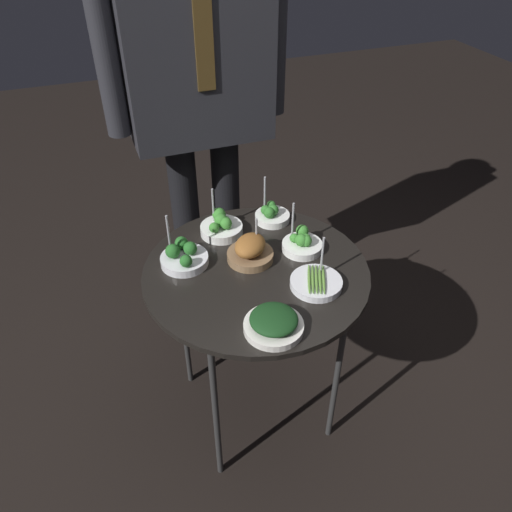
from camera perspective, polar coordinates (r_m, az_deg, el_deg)
name	(u,v)px	position (r m, az deg, el deg)	size (l,w,h in m)	color
ground_plane	(256,405)	(1.99, 0.00, -16.63)	(8.00, 8.00, 0.00)	black
serving_cart	(256,281)	(1.53, 0.00, -2.86)	(0.68, 0.68, 0.67)	black
bowl_roast_back_left	(249,251)	(1.51, -0.83, 0.61)	(0.14, 0.15, 0.13)	brown
bowl_asparagus_far_rim	(316,282)	(1.44, 6.89, -3.01)	(0.15, 0.15, 0.14)	silver
bowl_broccoli_front_right	(302,243)	(1.57, 5.28, 1.50)	(0.13, 0.13, 0.16)	white
bowl_broccoli_front_left	(221,226)	(1.63, -3.99, 3.42)	(0.14, 0.14, 0.15)	white
bowl_spinach_mid_left	(274,323)	(1.30, 2.03, -7.65)	(0.16, 0.16, 0.05)	silver
bowl_broccoli_front_center	(183,256)	(1.52, -8.29, -0.06)	(0.15, 0.15, 0.17)	silver
bowl_broccoli_back_right	(272,214)	(1.69, 1.79, 4.77)	(0.12, 0.12, 0.16)	white
waiter_figure	(196,68)	(1.78, -6.85, 20.54)	(0.64, 0.24, 1.74)	black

